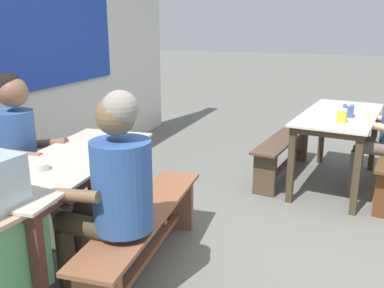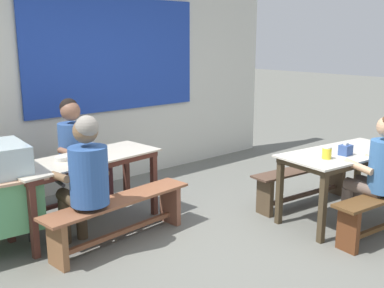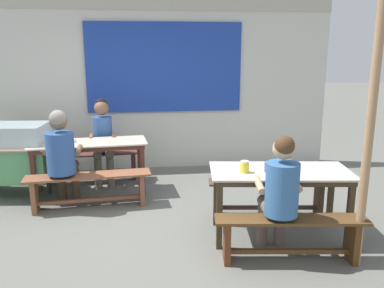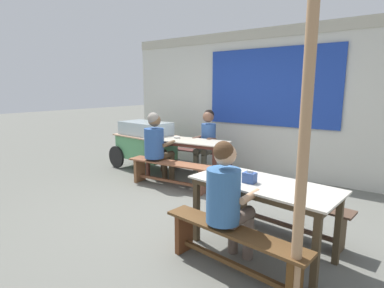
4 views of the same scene
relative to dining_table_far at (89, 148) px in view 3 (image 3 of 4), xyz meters
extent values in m
plane|color=slate|center=(0.89, -1.21, -0.69)|extent=(40.00, 40.00, 0.00)
cube|color=silver|center=(0.89, 1.28, 0.66)|extent=(6.32, 0.12, 2.68)
cube|color=#2040A4|center=(1.16, 1.19, 1.07)|extent=(2.62, 0.03, 1.49)
cube|color=#B5B19F|center=(0.89, 1.30, 2.10)|extent=(6.32, 0.20, 0.20)
cube|color=beige|center=(0.00, 0.00, 0.08)|extent=(1.68, 0.76, 0.02)
cube|color=#542D23|center=(0.00, 0.00, 0.04)|extent=(1.59, 0.70, 0.06)
cube|color=#542D23|center=(0.71, 0.32, -0.34)|extent=(0.07, 0.07, 0.69)
cube|color=#542D23|center=(0.75, -0.18, -0.34)|extent=(0.07, 0.07, 0.69)
cube|color=#542D23|center=(-0.75, 0.18, -0.34)|extent=(0.07, 0.07, 0.69)
cube|color=#542D23|center=(-0.71, -0.32, -0.34)|extent=(0.07, 0.07, 0.69)
cube|color=beige|center=(2.25, -1.66, 0.08)|extent=(1.59, 0.88, 0.02)
cube|color=#433623|center=(2.25, -1.66, 0.04)|extent=(1.50, 0.81, 0.06)
cube|color=#433623|center=(2.96, -1.45, -0.34)|extent=(0.07, 0.07, 0.69)
cube|color=#433623|center=(2.89, -2.03, -0.34)|extent=(0.07, 0.07, 0.69)
cube|color=#433623|center=(1.61, -1.29, -0.34)|extent=(0.07, 0.07, 0.69)
cube|color=#433623|center=(1.55, -1.87, -0.34)|extent=(0.07, 0.07, 0.69)
cube|color=#572D28|center=(-0.05, 0.56, -0.24)|extent=(1.57, 0.39, 0.02)
cube|color=#532A2D|center=(0.60, 0.62, -0.47)|extent=(0.08, 0.21, 0.44)
cube|color=#522E29|center=(-0.71, 0.50, -0.47)|extent=(0.08, 0.21, 0.44)
cube|color=#572D28|center=(-0.05, 0.56, -0.58)|extent=(1.27, 0.16, 0.04)
cube|color=brown|center=(0.05, -0.56, -0.24)|extent=(1.63, 0.46, 0.03)
cube|color=brown|center=(0.74, -0.49, -0.47)|extent=(0.08, 0.27, 0.43)
cube|color=brown|center=(-0.63, -0.62, -0.47)|extent=(0.08, 0.27, 0.43)
cube|color=brown|center=(0.05, -0.56, -0.58)|extent=(1.33, 0.17, 0.04)
cube|color=#4F382B|center=(2.32, -1.10, -0.24)|extent=(1.52, 0.44, 0.02)
cube|color=#4A3926|center=(2.95, -1.18, -0.47)|extent=(0.09, 0.23, 0.43)
cube|color=#4D3C29|center=(1.69, -1.03, -0.47)|extent=(0.09, 0.23, 0.43)
cube|color=#4F382B|center=(2.32, -1.10, -0.58)|extent=(1.22, 0.19, 0.04)
cube|color=brown|center=(2.19, -2.21, -0.24)|extent=(1.50, 0.43, 0.03)
cube|color=#543416|center=(2.80, -2.29, -0.47)|extent=(0.09, 0.23, 0.43)
cube|color=brown|center=(1.57, -2.14, -0.47)|extent=(0.09, 0.23, 0.43)
cube|color=brown|center=(2.19, -2.21, -0.58)|extent=(1.20, 0.19, 0.04)
cube|color=#58A368|center=(-1.16, 0.11, -0.20)|extent=(1.30, 0.81, 0.48)
cube|color=silver|center=(-1.16, 0.11, 0.19)|extent=(1.17, 0.73, 0.30)
cube|color=tan|center=(-1.16, 0.11, 0.05)|extent=(1.38, 0.89, 0.02)
cylinder|color=#333333|center=(-0.60, 0.06, -0.56)|extent=(0.05, 0.05, 0.24)
cylinder|color=#3F3F3F|center=(-0.36, 0.03, -0.06)|extent=(0.10, 0.70, 0.04)
cylinder|color=#473927|center=(-0.18, -0.21, -0.46)|extent=(0.11, 0.11, 0.46)
cylinder|color=#473927|center=(-0.36, -0.21, -0.46)|extent=(0.11, 0.11, 0.46)
cylinder|color=#473927|center=(-0.18, -0.40, -0.18)|extent=(0.13, 0.42, 0.13)
cylinder|color=#473927|center=(-0.36, -0.40, -0.18)|extent=(0.13, 0.42, 0.13)
cylinder|color=#2E5394|center=(-0.27, -0.59, 0.08)|extent=(0.35, 0.35, 0.54)
sphere|color=brown|center=(-0.27, -0.57, 0.49)|extent=(0.23, 0.23, 0.23)
sphere|color=gray|center=(-0.27, -0.60, 0.53)|extent=(0.21, 0.21, 0.21)
cylinder|color=brown|center=(-0.08, -0.41, 0.07)|extent=(0.07, 0.31, 0.10)
cylinder|color=brown|center=(-0.47, -0.41, 0.07)|extent=(0.07, 0.31, 0.10)
cylinder|color=#6B5A4F|center=(2.19, -1.87, -0.46)|extent=(0.11, 0.11, 0.46)
cylinder|color=#6B5A4F|center=(2.02, -1.85, -0.46)|extent=(0.11, 0.11, 0.46)
cylinder|color=#6B5A4F|center=(2.18, -2.04, -0.18)|extent=(0.16, 0.39, 0.13)
cylinder|color=#6B5A4F|center=(2.00, -2.02, -0.18)|extent=(0.16, 0.39, 0.13)
cylinder|color=#37659D|center=(2.08, -2.20, 0.07)|extent=(0.32, 0.32, 0.52)
sphere|color=tan|center=(2.08, -2.18, 0.46)|extent=(0.21, 0.21, 0.21)
sphere|color=#4C331E|center=(2.08, -2.21, 0.50)|extent=(0.19, 0.19, 0.19)
cylinder|color=tan|center=(2.27, -2.03, 0.06)|extent=(0.09, 0.31, 0.08)
cylinder|color=tan|center=(1.91, -2.01, 0.06)|extent=(0.09, 0.31, 0.11)
cylinder|color=#696853|center=(0.09, 0.22, -0.46)|extent=(0.11, 0.11, 0.46)
cylinder|color=#696853|center=(0.27, 0.23, -0.46)|extent=(0.11, 0.11, 0.46)
cylinder|color=#696853|center=(0.07, 0.39, -0.18)|extent=(0.16, 0.40, 0.13)
cylinder|color=#696853|center=(0.25, 0.41, -0.18)|extent=(0.16, 0.40, 0.13)
cylinder|color=#355A9B|center=(0.15, 0.58, 0.08)|extent=(0.29, 0.29, 0.54)
sphere|color=brown|center=(0.15, 0.56, 0.49)|extent=(0.22, 0.22, 0.22)
sphere|color=black|center=(0.14, 0.59, 0.53)|extent=(0.21, 0.21, 0.21)
cylinder|color=brown|center=(0.00, 0.38, 0.07)|extent=(0.10, 0.31, 0.07)
cylinder|color=brown|center=(0.33, 0.41, 0.07)|extent=(0.10, 0.31, 0.11)
cube|color=#344E8D|center=(2.13, -1.73, 0.14)|extent=(0.13, 0.10, 0.11)
cube|color=white|center=(2.13, -1.73, 0.21)|extent=(0.05, 0.03, 0.02)
cylinder|color=yellow|center=(1.84, -1.69, 0.14)|extent=(0.10, 0.10, 0.11)
cylinder|color=white|center=(1.84, -1.69, 0.21)|extent=(0.09, 0.09, 0.02)
cylinder|color=silver|center=(-0.24, 0.03, 0.11)|extent=(0.12, 0.12, 0.04)
cylinder|color=tan|center=(2.82, -2.35, 0.58)|extent=(0.08, 0.08, 2.53)
camera|label=1|loc=(-2.28, -1.80, 1.00)|focal=40.11mm
camera|label=2|loc=(-2.17, -4.16, 1.30)|focal=42.53mm
camera|label=3|loc=(0.79, -5.66, 1.36)|focal=37.31mm
camera|label=4|loc=(3.41, -4.56, 1.06)|focal=28.42mm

